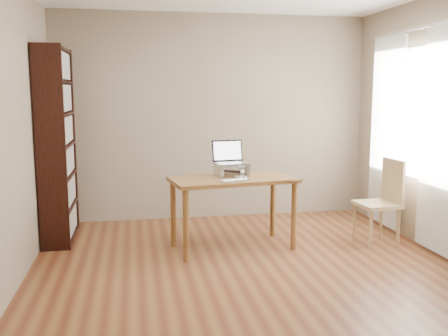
# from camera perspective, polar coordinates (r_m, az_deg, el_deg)

# --- Properties ---
(room) EXTENTS (4.04, 4.54, 2.64)m
(room) POSITION_cam_1_polar(r_m,az_deg,el_deg) (4.24, 3.99, 4.27)
(room) COLOR #562716
(room) RESTS_ON ground
(bookshelf) EXTENTS (0.30, 0.90, 2.10)m
(bookshelf) POSITION_cam_1_polar(r_m,az_deg,el_deg) (5.72, -18.51, 2.47)
(bookshelf) COLOR black
(bookshelf) RESTS_ON ground
(curtains) EXTENTS (0.03, 1.90, 2.25)m
(curtains) POSITION_cam_1_polar(r_m,az_deg,el_deg) (5.71, 20.67, 3.56)
(curtains) COLOR white
(curtains) RESTS_ON ground
(desk) EXTENTS (1.36, 0.83, 0.75)m
(desk) POSITION_cam_1_polar(r_m,az_deg,el_deg) (5.16, 1.04, -2.31)
(desk) COLOR brown
(desk) RESTS_ON ground
(laptop_stand) EXTENTS (0.32, 0.25, 0.13)m
(laptop_stand) POSITION_cam_1_polar(r_m,az_deg,el_deg) (5.21, 0.87, -0.06)
(laptop_stand) COLOR silver
(laptop_stand) RESTS_ON desk
(laptop) EXTENTS (0.37, 0.33, 0.24)m
(laptop) POSITION_cam_1_polar(r_m,az_deg,el_deg) (5.25, 0.75, 1.21)
(laptop) COLOR silver
(laptop) RESTS_ON laptop_stand
(keyboard) EXTENTS (0.30, 0.20, 0.02)m
(keyboard) POSITION_cam_1_polar(r_m,az_deg,el_deg) (4.92, 1.18, -1.45)
(keyboard) COLOR silver
(keyboard) RESTS_ON desk
(coaster) EXTENTS (0.11, 0.11, 0.01)m
(coaster) POSITION_cam_1_polar(r_m,az_deg,el_deg) (5.03, 8.01, -1.40)
(coaster) COLOR #54381C
(coaster) RESTS_ON desk
(cat) EXTENTS (0.26, 0.49, 0.16)m
(cat) POSITION_cam_1_polar(r_m,az_deg,el_deg) (5.24, 1.03, -0.15)
(cat) COLOR #473E38
(cat) RESTS_ON desk
(chair) EXTENTS (0.44, 0.44, 0.92)m
(chair) POSITION_cam_1_polar(r_m,az_deg,el_deg) (5.61, 17.74, -3.37)
(chair) COLOR tan
(chair) RESTS_ON ground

